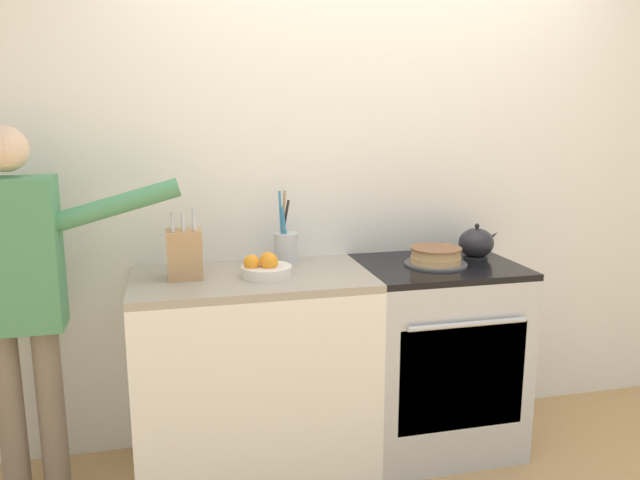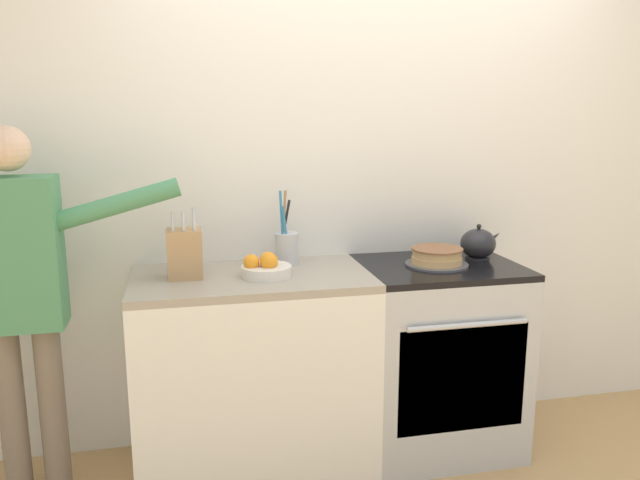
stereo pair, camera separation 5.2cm
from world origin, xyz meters
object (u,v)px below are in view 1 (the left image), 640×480
at_px(utensil_crock, 286,247).
at_px(fruit_bowl, 266,268).
at_px(tea_kettle, 477,243).
at_px(stove_range, 435,355).
at_px(person_baker, 21,285).
at_px(layer_cake, 436,257).
at_px(knife_block, 184,253).

distance_m(utensil_crock, fruit_bowl, 0.24).
bearing_deg(utensil_crock, tea_kettle, -4.89).
relative_size(stove_range, person_baker, 0.58).
xyz_separation_m(layer_cake, person_baker, (-1.81, 0.02, -0.02)).
bearing_deg(stove_range, layer_cake, -148.55).
height_order(knife_block, fruit_bowl, knife_block).
height_order(layer_cake, knife_block, knife_block).
xyz_separation_m(tea_kettle, person_baker, (-2.07, -0.08, -0.06)).
bearing_deg(knife_block, utensil_crock, 16.19).
bearing_deg(fruit_bowl, stove_range, 2.42).
height_order(layer_cake, utensil_crock, utensil_crock).
relative_size(utensil_crock, fruit_bowl, 1.58).
distance_m(tea_kettle, utensil_crock, 0.95).
distance_m(knife_block, person_baker, 0.66).
distance_m(tea_kettle, fruit_bowl, 1.08).
height_order(layer_cake, tea_kettle, tea_kettle).
xyz_separation_m(stove_range, utensil_crock, (-0.71, 0.16, 0.55)).
xyz_separation_m(knife_block, utensil_crock, (0.47, 0.14, -0.03)).
bearing_deg(tea_kettle, person_baker, -177.81).
relative_size(stove_range, utensil_crock, 2.65).
distance_m(layer_cake, fruit_bowl, 0.81).
bearing_deg(stove_range, fruit_bowl, -177.58).
xyz_separation_m(tea_kettle, utensil_crock, (-0.94, 0.08, 0.01)).
bearing_deg(person_baker, fruit_bowl, 3.04).
distance_m(tea_kettle, person_baker, 2.07).
bearing_deg(layer_cake, tea_kettle, 20.28).
distance_m(stove_range, knife_block, 1.31).
bearing_deg(stove_range, utensil_crock, 167.22).
relative_size(tea_kettle, utensil_crock, 0.60).
distance_m(knife_block, utensil_crock, 0.49).
relative_size(layer_cake, fruit_bowl, 1.33).
xyz_separation_m(stove_range, fruit_bowl, (-0.84, -0.04, 0.50)).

